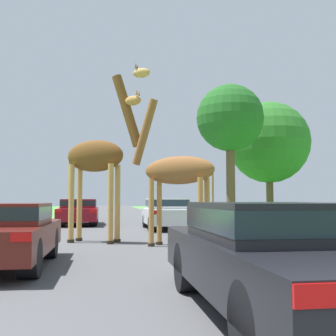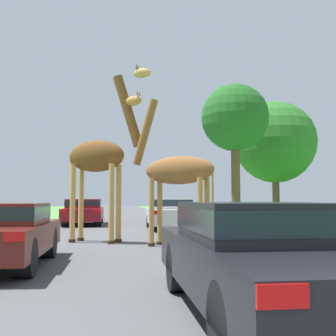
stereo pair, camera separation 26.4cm
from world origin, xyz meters
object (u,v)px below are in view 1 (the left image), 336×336
object	(u,v)px
tree_right_cluster	(230,119)
car_lead_maroon	(271,253)
giraffe_near_road	(174,171)
giraffe_companion	(100,157)
car_queue_left	(79,211)
tree_centre_back	(269,143)
car_rear_follower	(5,232)
car_queue_right	(76,209)
car_far_ahead	(167,213)
car_verge_right	(165,211)

from	to	relation	value
tree_right_cluster	car_lead_maroon	bearing A→B (deg)	-105.66
giraffe_near_road	giraffe_companion	bearing A→B (deg)	91.88
car_queue_left	tree_centre_back	world-z (taller)	tree_centre_back
car_rear_follower	tree_centre_back	world-z (taller)	tree_centre_back
giraffe_companion	car_rear_follower	xyz separation A→B (m)	(-1.77, -4.53, -1.96)
giraffe_companion	car_queue_right	distance (m)	15.69
car_queue_right	tree_right_cluster	xyz separation A→B (m)	(9.21, -4.89, 5.37)
giraffe_near_road	car_lead_maroon	distance (m)	7.30
giraffe_companion	car_rear_follower	bearing A→B (deg)	3.70
car_far_ahead	tree_centre_back	bearing A→B (deg)	47.42
tree_centre_back	car_rear_follower	bearing A→B (deg)	-124.54
car_far_ahead	tree_right_cluster	size ratio (longest dim) A/B	0.52
car_queue_left	tree_right_cluster	world-z (taller)	tree_right_cluster
car_verge_right	giraffe_near_road	bearing A→B (deg)	-96.96
car_lead_maroon	car_queue_left	xyz separation A→B (m)	(-3.26, 17.84, 0.00)
car_queue_left	car_verge_right	xyz separation A→B (m)	(4.83, 1.86, -0.06)
car_queue_left	car_verge_right	world-z (taller)	car_queue_left
car_queue_right	tree_right_cluster	bearing A→B (deg)	-27.95
giraffe_near_road	car_lead_maroon	size ratio (longest dim) A/B	0.97
giraffe_companion	giraffe_near_road	bearing A→B (deg)	81.29
car_queue_left	car_queue_right	bearing A→B (deg)	95.35
car_rear_follower	tree_centre_back	xyz separation A→B (m)	(13.39, 19.46, 4.64)
car_verge_right	tree_centre_back	xyz separation A→B (m)	(7.96, 3.81, 4.67)
giraffe_near_road	car_lead_maroon	bearing A→B (deg)	-144.69
car_verge_right	tree_centre_back	size ratio (longest dim) A/B	0.50
tree_right_cluster	car_queue_right	bearing A→B (deg)	152.05
car_lead_maroon	car_far_ahead	xyz separation A→B (m)	(0.82, 14.03, 0.02)
car_far_ahead	car_rear_follower	size ratio (longest dim) A/B	1.01
car_rear_follower	tree_centre_back	bearing A→B (deg)	55.46
car_queue_left	car_verge_right	bearing A→B (deg)	21.07
giraffe_companion	tree_right_cluster	world-z (taller)	tree_right_cluster
car_lead_maroon	tree_right_cluster	distance (m)	20.61
giraffe_companion	car_rear_follower	size ratio (longest dim) A/B	1.31
tree_centre_back	car_queue_left	bearing A→B (deg)	-156.08
giraffe_near_road	tree_centre_back	world-z (taller)	tree_centre_back
car_verge_right	tree_right_cluster	xyz separation A→B (m)	(3.80, -0.54, 5.41)
car_rear_follower	car_verge_right	bearing A→B (deg)	70.86
giraffe_near_road	tree_centre_back	bearing A→B (deg)	5.52
giraffe_near_road	car_queue_right	xyz separation A→B (m)	(-3.88, 16.90, -1.44)
tree_centre_back	tree_right_cluster	size ratio (longest dim) A/B	1.01
car_queue_left	tree_centre_back	xyz separation A→B (m)	(12.79, 5.67, 4.61)
car_lead_maroon	tree_right_cluster	size ratio (longest dim) A/B	0.59
car_lead_maroon	car_far_ahead	bearing A→B (deg)	86.66
car_rear_follower	car_lead_maroon	bearing A→B (deg)	-46.41
giraffe_near_road	car_queue_right	bearing A→B (deg)	48.58
car_queue_left	car_rear_follower	bearing A→B (deg)	-92.50
giraffe_near_road	car_verge_right	size ratio (longest dim) A/B	1.14
car_queue_left	giraffe_near_road	bearing A→B (deg)	-72.85
tree_centre_back	tree_right_cluster	world-z (taller)	tree_centre_back
car_lead_maroon	car_rear_follower	size ratio (longest dim) A/B	1.14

